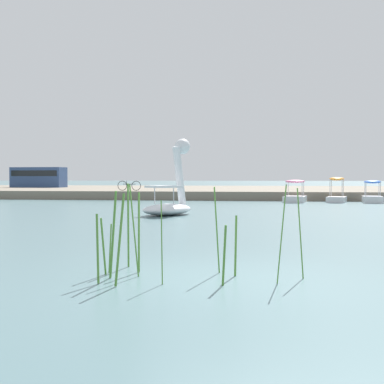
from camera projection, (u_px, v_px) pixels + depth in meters
name	position (u px, v px, depth m)	size (l,w,h in m)	color
ground_plane	(221.00, 278.00, 8.27)	(416.95, 416.95, 0.00)	slate
shore_bank_far	(260.00, 191.00, 46.97)	(126.27, 24.43, 0.59)	slate
swan_boat	(170.00, 196.00, 22.02)	(2.50, 2.96, 3.19)	white
pedal_boat_blue	(372.00, 196.00, 32.42)	(1.28, 2.05, 1.37)	white
pedal_boat_orange	(337.00, 195.00, 33.10)	(1.50, 2.16, 1.55)	white
pedal_boat_pink	(295.00, 195.00, 33.05)	(1.59, 2.36, 1.39)	white
bicycle_parked	(129.00, 186.00, 38.32)	(1.71, 0.08, 0.70)	black
parked_van	(39.00, 176.00, 50.20)	(5.07, 2.15, 1.88)	navy
reed_clump_foreground	(155.00, 238.00, 8.32)	(3.18, 1.73, 1.46)	#4C7F33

